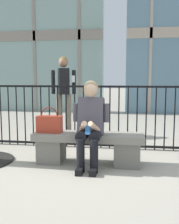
{
  "coord_description": "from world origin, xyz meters",
  "views": [
    {
      "loc": [
        0.59,
        -3.76,
        1.24
      ],
      "look_at": [
        0.0,
        0.1,
        0.75
      ],
      "focal_mm": 42.94,
      "sensor_mm": 36.0,
      "label": 1
    }
  ],
  "objects_px": {
    "stone_bench": "(88,145)",
    "bystander_at_railing": "(64,89)",
    "handbag_on_bench": "(49,124)",
    "seated_person_with_phone": "(90,121)"
  },
  "relations": [
    {
      "from": "stone_bench",
      "to": "bystander_at_railing",
      "type": "bearing_deg",
      "value": 113.59
    },
    {
      "from": "stone_bench",
      "to": "bystander_at_railing",
      "type": "xyz_separation_m",
      "value": [
        -0.86,
        1.98,
        0.73
      ]
    },
    {
      "from": "seated_person_with_phone",
      "to": "bystander_at_railing",
      "type": "relative_size",
      "value": 0.71
    },
    {
      "from": "handbag_on_bench",
      "to": "bystander_at_railing",
      "type": "relative_size",
      "value": 0.22
    },
    {
      "from": "seated_person_with_phone",
      "to": "stone_bench",
      "type": "bearing_deg",
      "value": 108.63
    },
    {
      "from": "stone_bench",
      "to": "handbag_on_bench",
      "type": "distance_m",
      "value": 0.66
    },
    {
      "from": "stone_bench",
      "to": "bystander_at_railing",
      "type": "height_order",
      "value": "bystander_at_railing"
    },
    {
      "from": "stone_bench",
      "to": "seated_person_with_phone",
      "type": "bearing_deg",
      "value": -71.37
    },
    {
      "from": "handbag_on_bench",
      "to": "bystander_at_railing",
      "type": "distance_m",
      "value": 2.05
    },
    {
      "from": "stone_bench",
      "to": "seated_person_with_phone",
      "type": "distance_m",
      "value": 0.4
    }
  ]
}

